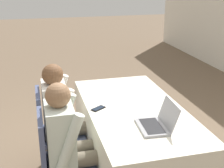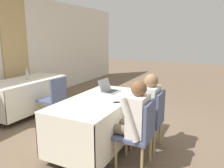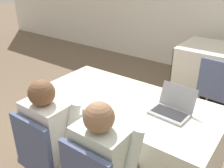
# 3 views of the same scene
# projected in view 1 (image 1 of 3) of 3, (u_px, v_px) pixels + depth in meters

# --- Properties ---
(conference_table_near) EXTENTS (1.74, 0.87, 0.76)m
(conference_table_near) POSITION_uv_depth(u_px,v_px,m) (134.00, 124.00, 2.98)
(conference_table_near) COLOR silver
(conference_table_near) RESTS_ON ground_plane
(laptop) EXTENTS (0.33, 0.30, 0.21)m
(laptop) POSITION_uv_depth(u_px,v_px,m) (157.00, 123.00, 2.52)
(laptop) COLOR #99999E
(laptop) RESTS_ON conference_table_near
(cell_phone) EXTENTS (0.13, 0.15, 0.01)m
(cell_phone) POSITION_uv_depth(u_px,v_px,m) (98.00, 108.00, 2.87)
(cell_phone) COLOR black
(cell_phone) RESTS_ON conference_table_near
(paper_beside_laptop) EXTENTS (0.23, 0.31, 0.00)m
(paper_beside_laptop) POSITION_uv_depth(u_px,v_px,m) (116.00, 84.00, 3.51)
(paper_beside_laptop) COLOR white
(paper_beside_laptop) RESTS_ON conference_table_near
(paper_centre_table) EXTENTS (0.26, 0.33, 0.00)m
(paper_centre_table) POSITION_uv_depth(u_px,v_px,m) (128.00, 114.00, 2.77)
(paper_centre_table) COLOR white
(paper_centre_table) RESTS_ON conference_table_near
(chair_near_left) EXTENTS (0.44, 0.44, 0.89)m
(chair_near_left) POSITION_uv_depth(u_px,v_px,m) (54.00, 129.00, 3.08)
(chair_near_left) COLOR tan
(chair_near_left) RESTS_ON ground_plane
(chair_near_right) EXTENTS (0.44, 0.44, 0.89)m
(chair_near_right) POSITION_uv_depth(u_px,v_px,m) (59.00, 159.00, 2.59)
(chair_near_right) COLOR tan
(chair_near_right) RESTS_ON ground_plane
(person_checkered_shirt) EXTENTS (0.50, 0.52, 1.15)m
(person_checkered_shirt) POSITION_uv_depth(u_px,v_px,m) (63.00, 113.00, 3.05)
(person_checkered_shirt) COLOR #665B4C
(person_checkered_shirt) RESTS_ON ground_plane
(person_white_shirt) EXTENTS (0.50, 0.52, 1.15)m
(person_white_shirt) POSITION_uv_depth(u_px,v_px,m) (70.00, 140.00, 2.56)
(person_white_shirt) COLOR #665B4C
(person_white_shirt) RESTS_ON ground_plane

